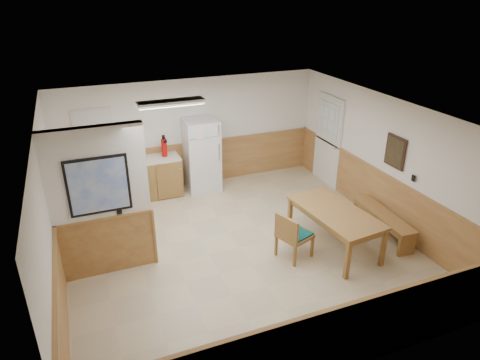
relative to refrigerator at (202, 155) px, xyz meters
name	(u,v)px	position (x,y,z in m)	size (l,w,h in m)	color
ground	(240,248)	(-0.12, -2.63, -0.83)	(6.00, 6.00, 0.00)	tan
ceiling	(240,114)	(-0.12, -2.63, 1.67)	(6.00, 6.00, 0.02)	silver
back_wall	(191,133)	(-0.12, 0.37, 0.42)	(6.00, 0.02, 2.50)	white
right_wall	(384,161)	(2.88, -2.63, 0.42)	(0.02, 6.00, 2.50)	white
left_wall	(49,218)	(-3.12, -2.63, 0.42)	(0.02, 6.00, 2.50)	white
wainscot_back	(193,164)	(-0.12, 0.35, -0.33)	(6.00, 0.04, 1.00)	#AF8746
wainscot_right	(378,196)	(2.86, -2.63, -0.33)	(0.04, 6.00, 1.00)	#AF8746
wainscot_left	(60,261)	(-3.10, -2.63, -0.33)	(0.04, 6.00, 1.00)	#AF8746
partition_wall	(101,205)	(-2.37, -2.43, 0.40)	(1.50, 0.20, 2.50)	white
kitchen_counter	(144,178)	(-1.33, 0.05, -0.37)	(2.20, 0.61, 1.00)	olive
exterior_door	(328,140)	(2.84, -0.73, 0.22)	(0.07, 1.02, 2.15)	silver
kitchen_window	(94,132)	(-2.22, 0.35, 0.72)	(0.80, 0.04, 1.00)	silver
wall_painting	(395,152)	(2.84, -2.93, 0.72)	(0.04, 0.50, 0.60)	black
fluorescent_fixture	(171,103)	(-0.92, -1.33, 1.61)	(1.20, 0.30, 0.09)	silver
refrigerator	(202,155)	(0.00, 0.00, 0.00)	(0.75, 0.73, 1.66)	silver
dining_table	(335,215)	(1.45, -3.23, -0.17)	(1.06, 1.85, 0.75)	#956336
dining_bench	(383,218)	(2.57, -3.18, -0.49)	(0.46, 1.60, 0.45)	#956336
dining_chair	(291,234)	(0.57, -3.25, -0.34)	(0.82, 0.68, 0.85)	#956336
fire_extinguisher	(164,147)	(-0.83, 0.07, 0.28)	(0.16, 0.16, 0.49)	#B40C09
soap_bottle	(96,161)	(-2.27, 0.09, 0.17)	(0.07, 0.07, 0.21)	#1A8F2F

